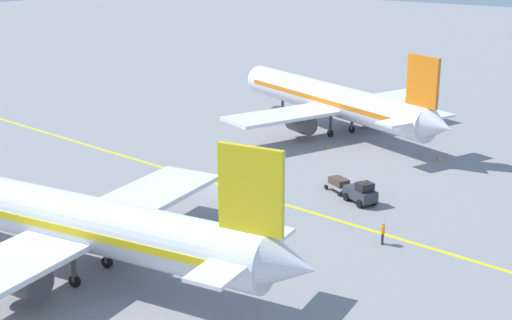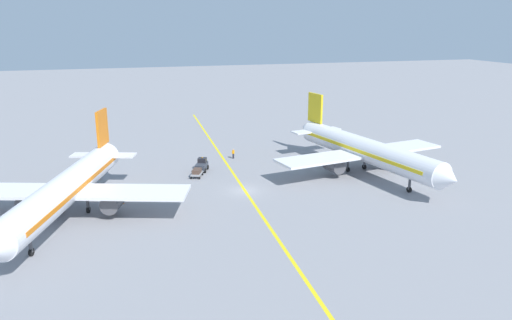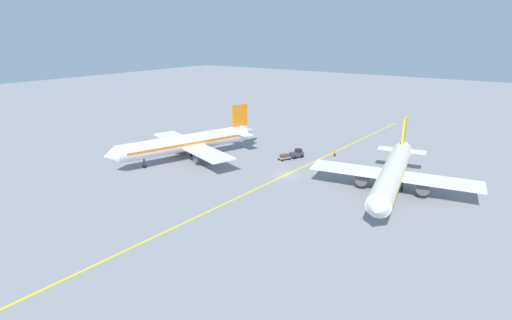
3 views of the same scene
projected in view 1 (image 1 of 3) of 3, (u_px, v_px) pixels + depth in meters
ground_plane at (230, 188)px, 64.04m from camera, size 400.00×400.00×0.00m
apron_yellow_centreline at (230, 188)px, 64.04m from camera, size 6.94×119.84×0.01m
airplane_at_gate at (70, 220)px, 46.66m from camera, size 28.48×35.42×10.60m
airplane_adjacent_stand at (333, 101)px, 81.87m from camera, size 28.21×34.61×10.60m
baggage_tug_dark at (361, 193)px, 60.07m from camera, size 2.66×3.35×2.11m
baggage_cart_trailing at (339, 183)px, 62.89m from camera, size 2.32×2.94×1.24m
ground_crew_worker at (383, 233)px, 51.89m from camera, size 0.49×0.39×1.68m
traffic_cone_near_nose at (326, 145)px, 76.39m from camera, size 0.32×0.32×0.55m
traffic_cone_mid_apron at (438, 158)px, 71.85m from camera, size 0.32×0.32×0.55m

